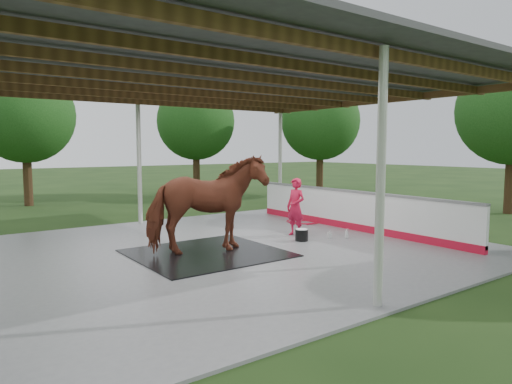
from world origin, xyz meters
TOP-DOWN VIEW (x-y plane):
  - ground at (0.00, 0.00)m, footprint 100.00×100.00m
  - concrete_slab at (0.00, 0.00)m, footprint 12.00×10.00m
  - pavilion_structure at (0.00, -0.00)m, footprint 12.60×10.60m
  - dasher_board at (4.60, 0.00)m, footprint 0.16×8.00m
  - tree_belt at (0.30, 0.90)m, footprint 28.00×28.00m
  - rubber_mat at (-0.39, -0.21)m, footprint 3.18×2.98m
  - horse at (-0.39, -0.21)m, footprint 2.82×1.76m
  - handler at (2.62, 0.23)m, footprint 0.45×0.62m
  - wash_bucket at (2.29, -0.40)m, footprint 0.33×0.33m
  - soap_bottle_a at (3.47, -0.85)m, footprint 0.14×0.14m
  - soap_bottle_b at (3.14, -0.56)m, footprint 0.11×0.11m
  - hose_coil at (4.38, 1.83)m, footprint 1.71×1.18m

SIDE VIEW (x-z plane):
  - ground at x=0.00m, z-range 0.00..0.00m
  - concrete_slab at x=0.00m, z-range 0.00..0.05m
  - rubber_mat at x=-0.39m, z-range 0.05..0.07m
  - hose_coil at x=4.38m, z-range 0.05..0.07m
  - soap_bottle_b at x=3.14m, z-range 0.05..0.26m
  - soap_bottle_a at x=3.47m, z-range 0.05..0.31m
  - wash_bucket at x=2.29m, z-range 0.05..0.36m
  - dasher_board at x=4.60m, z-range 0.02..1.17m
  - handler at x=2.62m, z-range 0.05..1.62m
  - horse at x=-0.39m, z-range 0.07..2.28m
  - tree_belt at x=0.30m, z-range 0.89..6.69m
  - pavilion_structure at x=0.00m, z-range 1.94..5.99m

